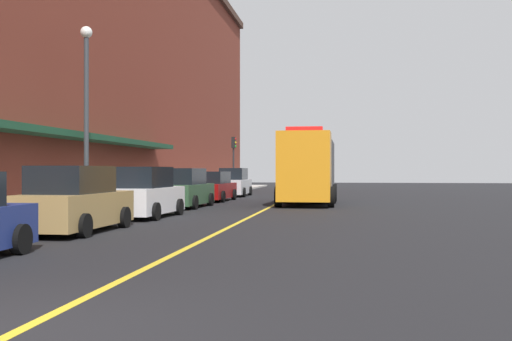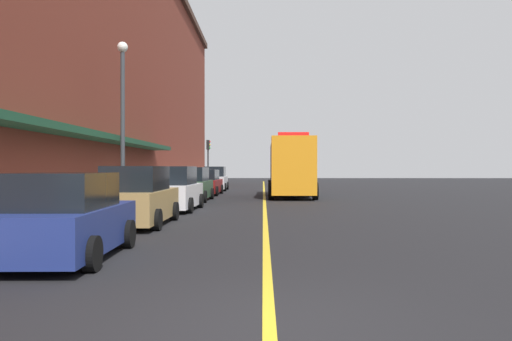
# 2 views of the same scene
# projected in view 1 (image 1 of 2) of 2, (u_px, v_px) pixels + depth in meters

# --- Properties ---
(ground_plane) EXTENTS (112.00, 112.00, 0.00)m
(ground_plane) POSITION_uv_depth(u_px,v_px,m) (277.00, 204.00, 31.27)
(ground_plane) COLOR black
(sidewalk_left) EXTENTS (2.40, 70.00, 0.15)m
(sidewalk_left) POSITION_uv_depth(u_px,v_px,m) (163.00, 201.00, 32.18)
(sidewalk_left) COLOR #ADA8A0
(sidewalk_left) RESTS_ON ground
(lane_center_stripe) EXTENTS (0.16, 70.00, 0.01)m
(lane_center_stripe) POSITION_uv_depth(u_px,v_px,m) (277.00, 204.00, 31.27)
(lane_center_stripe) COLOR gold
(lane_center_stripe) RESTS_ON ground
(brick_building_left) EXTENTS (14.78, 64.00, 17.33)m
(brick_building_left) POSITION_uv_depth(u_px,v_px,m) (15.00, 43.00, 32.36)
(brick_building_left) COLOR maroon
(brick_building_left) RESTS_ON ground
(parked_car_1) EXTENTS (2.02, 4.55, 1.87)m
(parked_car_1) POSITION_uv_depth(u_px,v_px,m) (75.00, 201.00, 16.85)
(parked_car_1) COLOR #A5844C
(parked_car_1) RESTS_ON ground
(parked_car_2) EXTENTS (2.13, 4.42, 1.88)m
(parked_car_2) POSITION_uv_depth(u_px,v_px,m) (144.00, 194.00, 22.15)
(parked_car_2) COLOR silver
(parked_car_2) RESTS_ON ground
(parked_car_3) EXTENTS (2.05, 4.69, 1.85)m
(parked_car_3) POSITION_uv_depth(u_px,v_px,m) (185.00, 189.00, 28.15)
(parked_car_3) COLOR #2D5133
(parked_car_3) RESTS_ON ground
(parked_car_4) EXTENTS (2.09, 4.90, 1.69)m
(parked_car_4) POSITION_uv_depth(u_px,v_px,m) (213.00, 187.00, 34.07)
(parked_car_4) COLOR maroon
(parked_car_4) RESTS_ON ground
(parked_car_5) EXTENTS (2.00, 4.82, 1.92)m
(parked_car_5) POSITION_uv_depth(u_px,v_px,m) (234.00, 183.00, 40.62)
(parked_car_5) COLOR silver
(parked_car_5) RESTS_ON ground
(utility_truck) EXTENTS (2.86, 8.23, 3.82)m
(utility_truck) POSITION_uv_depth(u_px,v_px,m) (309.00, 169.00, 31.17)
(utility_truck) COLOR orange
(utility_truck) RESTS_ON ground
(parking_meter_0) EXTENTS (0.14, 0.18, 1.33)m
(parking_meter_0) POSITION_uv_depth(u_px,v_px,m) (174.00, 184.00, 31.32)
(parking_meter_0) COLOR #4C4C51
(parking_meter_0) RESTS_ON sidewalk_left
(parking_meter_1) EXTENTS (0.14, 0.18, 1.33)m
(parking_meter_1) POSITION_uv_depth(u_px,v_px,m) (189.00, 182.00, 34.42)
(parking_meter_1) COLOR #4C4C51
(parking_meter_1) RESTS_ON sidewalk_left
(parking_meter_2) EXTENTS (0.14, 0.18, 1.33)m
(parking_meter_2) POSITION_uv_depth(u_px,v_px,m) (215.00, 180.00, 41.25)
(parking_meter_2) COLOR #4C4C51
(parking_meter_2) RESTS_ON sidewalk_left
(street_lamp_left) EXTENTS (0.44, 0.44, 6.94)m
(street_lamp_left) POSITION_uv_depth(u_px,v_px,m) (86.00, 99.00, 22.07)
(street_lamp_left) COLOR #33383D
(street_lamp_left) RESTS_ON sidewalk_left
(traffic_light_near) EXTENTS (0.38, 0.36, 4.30)m
(traffic_light_near) POSITION_uv_depth(u_px,v_px,m) (234.00, 153.00, 47.87)
(traffic_light_near) COLOR #232326
(traffic_light_near) RESTS_ON sidewalk_left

